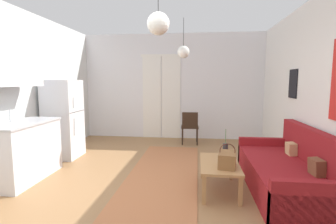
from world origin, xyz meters
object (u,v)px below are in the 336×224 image
(couch, at_px, (290,173))
(handbag, at_px, (227,159))
(pendant_lamp_far, at_px, (183,52))
(pendant_lamp_near, at_px, (158,24))
(coffee_table, at_px, (219,166))
(accent_chair, at_px, (190,126))
(bamboo_vase, at_px, (225,151))
(refrigerator, at_px, (63,119))

(couch, height_order, handbag, couch)
(pendant_lamp_far, bearing_deg, couch, -45.43)
(couch, height_order, pendant_lamp_far, pendant_lamp_far)
(pendant_lamp_near, distance_m, pendant_lamp_far, 2.07)
(handbag, relative_size, pendant_lamp_far, 0.45)
(coffee_table, relative_size, pendant_lamp_near, 1.38)
(coffee_table, relative_size, handbag, 2.66)
(coffee_table, distance_m, pendant_lamp_far, 2.54)
(accent_chair, xyz_separation_m, pendant_lamp_near, (-0.31, -2.99, 1.78))
(couch, relative_size, pendant_lamp_far, 2.63)
(handbag, bearing_deg, bamboo_vase, 87.65)
(bamboo_vase, distance_m, refrigerator, 3.29)
(couch, bearing_deg, pendant_lamp_far, 134.57)
(accent_chair, bearing_deg, pendant_lamp_far, 80.52)
(accent_chair, height_order, pendant_lamp_far, pendant_lamp_far)
(accent_chair, bearing_deg, coffee_table, 98.53)
(couch, relative_size, refrigerator, 1.33)
(bamboo_vase, bearing_deg, pendant_lamp_far, 115.99)
(refrigerator, xyz_separation_m, pendant_lamp_far, (2.40, 0.44, 1.35))
(coffee_table, bearing_deg, pendant_lamp_far, 109.92)
(couch, distance_m, coffee_table, 0.99)
(coffee_table, bearing_deg, couch, 4.51)
(refrigerator, relative_size, pendant_lamp_far, 1.98)
(refrigerator, xyz_separation_m, accent_chair, (2.51, 1.36, -0.32))
(coffee_table, distance_m, handbag, 0.25)
(refrigerator, bearing_deg, handbag, -24.99)
(couch, xyz_separation_m, bamboo_vase, (-0.89, 0.16, 0.25))
(bamboo_vase, relative_size, handbag, 1.22)
(coffee_table, relative_size, pendant_lamp_far, 1.21)
(coffee_table, xyz_separation_m, accent_chair, (-0.50, 2.63, 0.11))
(coffee_table, bearing_deg, bamboo_vase, 66.72)
(couch, bearing_deg, coffee_table, -175.49)
(couch, distance_m, bamboo_vase, 0.93)
(coffee_table, height_order, refrigerator, refrigerator)
(bamboo_vase, bearing_deg, pendant_lamp_near, -147.08)
(accent_chair, xyz_separation_m, pendant_lamp_far, (-0.12, -0.93, 1.67))
(coffee_table, xyz_separation_m, bamboo_vase, (0.10, 0.23, 0.16))
(bamboo_vase, relative_size, pendant_lamp_near, 0.63)
(coffee_table, height_order, pendant_lamp_far, pendant_lamp_far)
(accent_chair, height_order, pendant_lamp_near, pendant_lamp_near)
(accent_chair, bearing_deg, pendant_lamp_near, 81.86)
(pendant_lamp_near, bearing_deg, handbag, 11.58)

